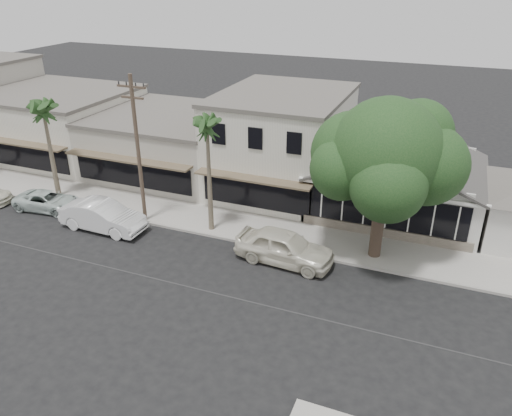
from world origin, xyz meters
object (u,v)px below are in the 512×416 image
at_px(utility_pole, 138,148).
at_px(car_1, 103,216).
at_px(car_0, 284,247).
at_px(shade_tree, 385,155).
at_px(car_2, 48,201).

bearing_deg(utility_pole, car_1, -134.64).
xyz_separation_m(utility_pole, car_1, (-1.74, -1.77, -3.92)).
bearing_deg(car_0, shade_tree, -55.71).
distance_m(car_2, shade_tree, 21.26).
height_order(car_1, shade_tree, shade_tree).
bearing_deg(shade_tree, car_0, -149.73).
height_order(car_0, shade_tree, shade_tree).
relative_size(utility_pole, car_1, 1.71).
bearing_deg(car_2, shade_tree, -90.23).
bearing_deg(shade_tree, utility_pole, -174.69).
distance_m(car_1, shade_tree, 16.55).
xyz_separation_m(car_1, shade_tree, (15.52, 3.05, 4.88)).
bearing_deg(utility_pole, car_0, -7.45).
bearing_deg(shade_tree, car_2, -174.02).
xyz_separation_m(utility_pole, shade_tree, (13.77, 1.28, 0.96)).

